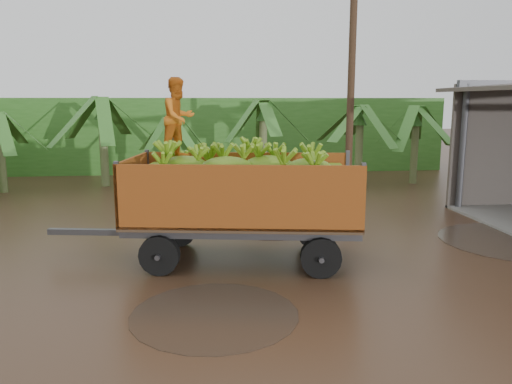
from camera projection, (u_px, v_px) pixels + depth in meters
ground at (352, 275)px, 10.14m from camera, size 100.00×100.00×0.00m
hedge_north at (221, 134)px, 25.24m from camera, size 22.00×3.00×3.60m
banana_trailer at (242, 194)px, 10.81m from camera, size 6.93×3.11×3.98m
utility_pole at (351, 85)px, 16.37m from camera, size 1.20×0.24×7.86m
banana_plants at (87, 158)px, 14.77m from camera, size 25.12×19.81×4.27m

